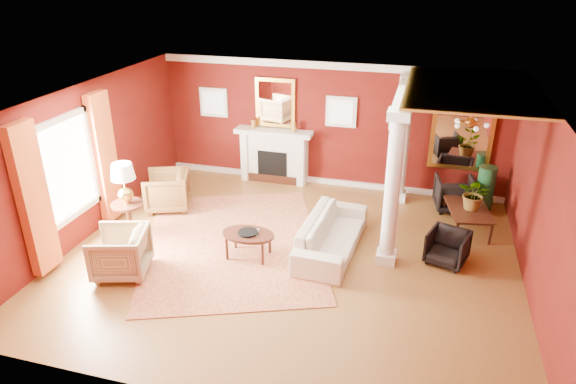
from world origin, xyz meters
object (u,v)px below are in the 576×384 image
(side_table, at_px, (125,188))
(armchair_stripe, at_px, (120,251))
(sofa, at_px, (332,229))
(coffee_table, at_px, (248,236))
(armchair_leopard, at_px, (167,189))
(dining_table, at_px, (468,212))

(side_table, bearing_deg, armchair_stripe, -64.99)
(sofa, height_order, armchair_stripe, armchair_stripe)
(coffee_table, distance_m, side_table, 2.55)
(armchair_leopard, xyz_separation_m, coffee_table, (2.34, -1.42, -0.02))
(sofa, bearing_deg, armchair_leopard, 81.81)
(coffee_table, xyz_separation_m, side_table, (-2.48, 0.12, 0.58))
(dining_table, bearing_deg, side_table, 97.40)
(armchair_leopard, height_order, coffee_table, armchair_leopard)
(armchair_leopard, height_order, side_table, side_table)
(armchair_leopard, distance_m, armchair_stripe, 2.54)
(sofa, xyz_separation_m, armchair_stripe, (-3.32, -1.73, 0.01))
(armchair_leopard, xyz_separation_m, armchair_stripe, (0.43, -2.51, -0.00))
(armchair_leopard, distance_m, coffee_table, 2.74)
(coffee_table, xyz_separation_m, dining_table, (3.86, 2.17, -0.06))
(sofa, height_order, side_table, side_table)
(sofa, relative_size, dining_table, 1.67)
(side_table, bearing_deg, coffee_table, -2.66)
(armchair_stripe, distance_m, coffee_table, 2.21)
(sofa, height_order, dining_table, sofa)
(side_table, bearing_deg, armchair_leopard, 84.04)
(armchair_stripe, xyz_separation_m, dining_table, (5.78, 3.26, -0.07))
(sofa, relative_size, coffee_table, 2.38)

